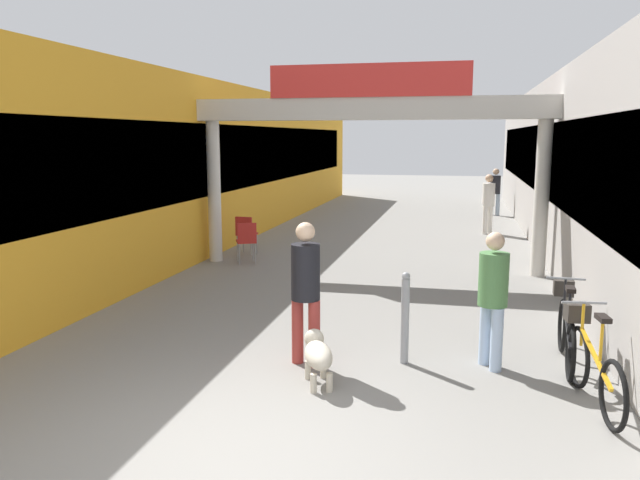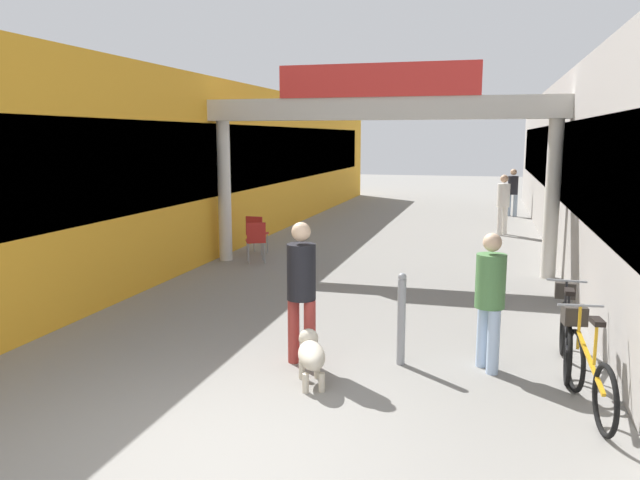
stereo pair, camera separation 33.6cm
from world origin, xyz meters
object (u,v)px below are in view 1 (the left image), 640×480
(pedestrian_elderly_walking, at_px, (495,189))
(dog_on_leash, at_px, (318,353))
(pedestrian_with_dog, at_px, (306,284))
(cafe_chair_red_nearer, at_px, (247,239))
(bollard_post_metal, at_px, (405,317))
(bicycle_black_second, at_px, (566,327))
(cafe_chair_red_farther, at_px, (246,231))
(pedestrian_companion, at_px, (493,292))
(pedestrian_carrying_crate, at_px, (488,200))
(bicycle_orange_nearest, at_px, (591,361))

(pedestrian_elderly_walking, bearing_deg, dog_on_leash, -99.30)
(pedestrian_with_dog, relative_size, cafe_chair_red_nearer, 1.92)
(bollard_post_metal, distance_m, cafe_chair_red_nearer, 6.47)
(pedestrian_with_dog, bearing_deg, bicycle_black_second, 14.38)
(pedestrian_with_dog, bearing_deg, cafe_chair_red_farther, 115.21)
(dog_on_leash, bearing_deg, bollard_post_metal, 43.86)
(pedestrian_companion, height_order, cafe_chair_red_farther, pedestrian_companion)
(cafe_chair_red_farther, bearing_deg, bicycle_black_second, -43.31)
(bicycle_black_second, bearing_deg, pedestrian_carrying_crate, 93.03)
(cafe_chair_red_nearer, bearing_deg, dog_on_leash, -63.97)
(bicycle_orange_nearest, bearing_deg, pedestrian_elderly_walking, 90.81)
(bicycle_orange_nearest, height_order, cafe_chair_red_farther, bicycle_orange_nearest)
(pedestrian_elderly_walking, relative_size, cafe_chair_red_nearer, 1.81)
(cafe_chair_red_farther, bearing_deg, dog_on_leash, -64.67)
(bicycle_orange_nearest, relative_size, bicycle_black_second, 1.00)
(dog_on_leash, height_order, bicycle_black_second, bicycle_black_second)
(pedestrian_carrying_crate, bearing_deg, dog_on_leash, -100.84)
(bollard_post_metal, bearing_deg, pedestrian_elderly_walking, 83.45)
(pedestrian_carrying_crate, bearing_deg, bicycle_black_second, -86.97)
(pedestrian_elderly_walking, relative_size, cafe_chair_red_farther, 1.81)
(dog_on_leash, xyz_separation_m, cafe_chair_red_nearer, (-2.96, 6.06, 0.20))
(pedestrian_with_dog, xyz_separation_m, dog_on_leash, (0.27, -0.53, -0.64))
(dog_on_leash, bearing_deg, bicycle_orange_nearest, 2.79)
(pedestrian_companion, distance_m, cafe_chair_red_nearer, 7.06)
(pedestrian_elderly_walking, height_order, bicycle_orange_nearest, pedestrian_elderly_walking)
(dog_on_leash, height_order, cafe_chair_red_nearer, cafe_chair_red_nearer)
(cafe_chair_red_nearer, bearing_deg, bollard_post_metal, -53.71)
(dog_on_leash, xyz_separation_m, bicycle_orange_nearest, (2.82, 0.14, 0.10))
(pedestrian_companion, bearing_deg, bollard_post_metal, -175.47)
(pedestrian_elderly_walking, relative_size, bicycle_black_second, 0.95)
(pedestrian_with_dog, xyz_separation_m, cafe_chair_red_farther, (-3.06, 6.50, -0.44))
(pedestrian_elderly_walking, xyz_separation_m, cafe_chair_red_farther, (-5.92, -8.84, -0.38))
(bicycle_orange_nearest, xyz_separation_m, bollard_post_metal, (-1.95, 0.70, 0.13))
(bicycle_orange_nearest, bearing_deg, pedestrian_carrying_crate, 93.08)
(pedestrian_elderly_walking, height_order, bicycle_black_second, pedestrian_elderly_walking)
(pedestrian_carrying_crate, height_order, dog_on_leash, pedestrian_carrying_crate)
(bicycle_black_second, xyz_separation_m, cafe_chair_red_farther, (-6.08, 5.73, 0.10))
(dog_on_leash, distance_m, cafe_chair_red_nearer, 6.74)
(dog_on_leash, bearing_deg, bicycle_black_second, 25.33)
(pedestrian_with_dog, xyz_separation_m, pedestrian_elderly_walking, (2.86, 15.34, -0.06))
(pedestrian_companion, xyz_separation_m, bicycle_black_second, (0.88, 0.38, -0.48))
(pedestrian_with_dog, bearing_deg, cafe_chair_red_nearer, 115.96)
(bollard_post_metal, relative_size, cafe_chair_red_farther, 1.25)
(cafe_chair_red_farther, bearing_deg, pedestrian_elderly_walking, 56.16)
(pedestrian_with_dog, distance_m, bicycle_orange_nearest, 3.16)
(bollard_post_metal, bearing_deg, dog_on_leash, -136.14)
(pedestrian_elderly_walking, distance_m, bollard_post_metal, 15.13)
(bollard_post_metal, bearing_deg, bicycle_black_second, 13.84)
(pedestrian_with_dog, relative_size, pedestrian_carrying_crate, 1.03)
(pedestrian_companion, distance_m, bicycle_orange_nearest, 1.32)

